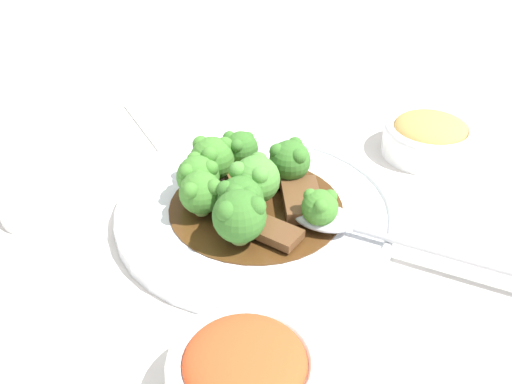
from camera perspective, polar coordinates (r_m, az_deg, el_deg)
name	(u,v)px	position (r m, az deg, el deg)	size (l,w,h in m)	color
ground_plane	(256,219)	(0.63, 0.00, -2.54)	(4.00, 4.00, 0.00)	silver
main_plate	(256,211)	(0.62, 0.00, -1.81)	(0.29, 0.29, 0.02)	white
beef_strip_0	(302,199)	(0.61, 4.37, -0.68)	(0.07, 0.05, 0.01)	brown
beef_strip_1	(259,177)	(0.64, 0.33, 1.44)	(0.04, 0.07, 0.02)	brown
beef_strip_2	(273,230)	(0.58, 1.60, -3.63)	(0.07, 0.06, 0.01)	brown
broccoli_floret_0	(202,194)	(0.59, -5.21, -0.20)	(0.04, 0.04, 0.05)	#7FA84C
broccoli_floret_1	(212,158)	(0.64, -4.19, 3.27)	(0.05, 0.05, 0.05)	#8EB756
broccoli_floret_2	(240,198)	(0.58, -1.49, -0.58)	(0.05, 0.05, 0.05)	#7FA84C
broccoli_floret_3	(239,215)	(0.55, -1.60, -2.20)	(0.05, 0.05, 0.05)	#8EB756
broccoli_floret_4	(238,148)	(0.65, -1.71, 4.18)	(0.04, 0.04, 0.05)	#8EB756
broccoli_floret_5	(290,160)	(0.64, 3.25, 3.09)	(0.04, 0.04, 0.05)	#8EB756
broccoli_floret_6	(198,176)	(0.62, -5.55, 1.56)	(0.04, 0.04, 0.05)	#8EB756
broccoli_floret_7	(320,207)	(0.58, 6.10, -1.42)	(0.04, 0.04, 0.04)	#8EB756
broccoli_floret_8	(253,179)	(0.60, -0.33, 1.29)	(0.05, 0.05, 0.05)	#8EB756
serving_spoon	(342,223)	(0.59, 8.19, -2.93)	(0.17, 0.19, 0.01)	#B7B7BC
side_bowl_kimchi	(245,375)	(0.45, -1.04, -17.00)	(0.11, 0.11, 0.06)	white
side_bowl_appetizer	(429,136)	(0.76, 16.16, 5.14)	(0.11, 0.11, 0.05)	white
sauce_dish	(36,210)	(0.67, -20.25, -1.59)	(0.07, 0.07, 0.01)	white
paper_napkin	(174,118)	(0.82, -7.77, 6.99)	(0.16, 0.12, 0.01)	white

